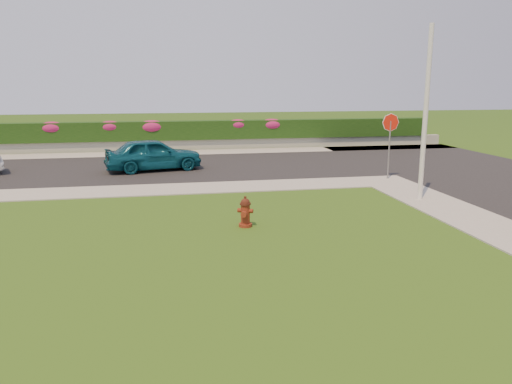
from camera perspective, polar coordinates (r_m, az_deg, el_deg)
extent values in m
plane|color=black|center=(10.25, -0.22, -9.70)|extent=(120.00, 120.00, 0.00)
cube|color=black|center=(23.89, -18.45, 2.42)|extent=(26.00, 8.00, 0.04)
cube|color=gray|center=(19.22, -23.31, -0.21)|extent=(24.00, 2.00, 0.04)
cube|color=gray|center=(20.67, 14.48, 1.22)|extent=(2.00, 2.00, 0.04)
cube|color=gray|center=(28.62, -9.18, 4.42)|extent=(34.00, 2.00, 0.04)
cube|color=gray|center=(30.07, -9.28, 5.33)|extent=(34.00, 0.40, 0.60)
cube|color=black|center=(30.08, -9.34, 6.96)|extent=(32.00, 0.90, 1.10)
cylinder|color=#561C0D|center=(13.72, -1.22, -3.79)|extent=(0.36, 0.36, 0.09)
cylinder|color=#561C0D|center=(13.64, -1.22, -2.49)|extent=(0.25, 0.25, 0.56)
cylinder|color=black|center=(13.57, -1.23, -1.36)|extent=(0.30, 0.30, 0.05)
sphere|color=black|center=(13.56, -1.23, -1.23)|extent=(0.25, 0.25, 0.25)
cylinder|color=black|center=(13.53, -1.23, -0.66)|extent=(0.07, 0.07, 0.07)
cylinder|color=#561C0D|center=(13.66, -1.88, -2.11)|extent=(0.14, 0.15, 0.12)
cylinder|color=#561C0D|center=(13.58, -0.57, -2.18)|extent=(0.14, 0.15, 0.12)
cylinder|color=#561C0D|center=(13.48, -1.39, -2.57)|extent=(0.20, 0.18, 0.16)
imported|color=#0B4558|center=(22.81, -11.65, 4.25)|extent=(4.50, 2.57, 1.44)
cylinder|color=silver|center=(17.35, 18.80, 8.37)|extent=(0.16, 0.16, 5.71)
cylinder|color=slate|center=(21.00, 14.96, 4.60)|extent=(0.06, 0.06, 2.38)
cylinder|color=red|center=(20.89, 15.14, 7.69)|extent=(0.69, 0.08, 0.69)
cylinder|color=white|center=(20.89, 15.14, 7.69)|extent=(0.73, 0.07, 0.74)
ellipsoid|color=#B81F68|center=(30.56, -22.29, 6.80)|extent=(1.42, 0.91, 0.71)
ellipsoid|color=#B81F68|center=(30.09, -16.34, 7.18)|extent=(1.33, 0.86, 0.67)
ellipsoid|color=#B81F68|center=(29.96, -11.81, 7.32)|extent=(1.52, 0.98, 0.76)
ellipsoid|color=#B81F68|center=(30.29, -2.10, 7.71)|extent=(1.28, 0.83, 0.64)
ellipsoid|color=#B81F68|center=(30.67, 1.79, 7.72)|extent=(1.42, 0.91, 0.71)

